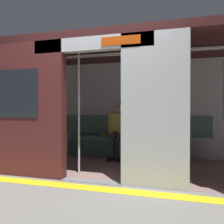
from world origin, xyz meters
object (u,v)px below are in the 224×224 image
(train_car, at_px, (111,88))
(person_seated, at_px, (120,127))
(grab_pole_door, at_px, (79,110))
(handbag, at_px, (137,133))
(bench_seat, at_px, (127,142))
(book, at_px, (105,135))

(train_car, bearing_deg, person_seated, -84.02)
(person_seated, height_order, grab_pole_door, grab_pole_door)
(handbag, bearing_deg, grab_pole_door, 69.36)
(handbag, distance_m, grab_pole_door, 1.83)
(train_car, distance_m, grab_pole_door, 0.87)
(train_car, bearing_deg, handbag, -105.98)
(handbag, bearing_deg, person_seated, 16.72)
(bench_seat, bearing_deg, book, -9.43)
(bench_seat, distance_m, handbag, 0.30)
(handbag, xyz_separation_m, book, (0.75, -0.03, -0.07))
(book, bearing_deg, train_car, 120.77)
(train_car, distance_m, bench_seat, 1.43)
(bench_seat, relative_size, book, 12.08)
(grab_pole_door, bearing_deg, book, -85.58)
(train_car, relative_size, grab_pole_door, 3.04)
(train_car, relative_size, book, 29.09)
(bench_seat, bearing_deg, grab_pole_door, 75.77)
(bench_seat, bearing_deg, handbag, -165.17)
(bench_seat, distance_m, grab_pole_door, 1.78)
(person_seated, xyz_separation_m, book, (0.38, -0.14, -0.21))
(train_car, relative_size, handbag, 24.62)
(bench_seat, distance_m, book, 0.55)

